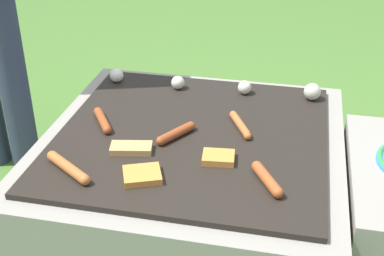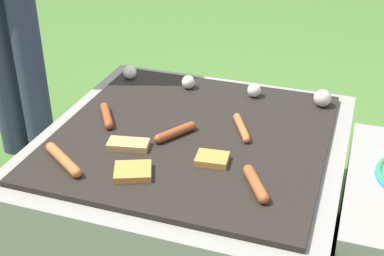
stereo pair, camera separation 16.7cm
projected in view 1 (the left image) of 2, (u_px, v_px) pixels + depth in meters
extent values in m
plane|color=#47702D|center=(192.00, 225.00, 1.86)|extent=(14.00, 14.00, 0.00)
cube|color=gray|center=(192.00, 184.00, 1.78)|extent=(0.94, 0.94, 0.35)
cube|color=black|center=(192.00, 136.00, 1.69)|extent=(0.83, 0.83, 0.02)
cylinder|color=#2D334C|center=(13.00, 79.00, 2.02)|extent=(0.11, 0.11, 0.76)
cylinder|color=#93421E|center=(176.00, 133.00, 1.66)|extent=(0.09, 0.12, 0.03)
sphere|color=#93421E|center=(191.00, 126.00, 1.70)|extent=(0.03, 0.03, 0.03)
sphere|color=#93421E|center=(161.00, 141.00, 1.62)|extent=(0.03, 0.03, 0.03)
cylinder|color=#B7602D|center=(240.00, 125.00, 1.71)|extent=(0.09, 0.14, 0.02)
sphere|color=#B7602D|center=(233.00, 114.00, 1.77)|extent=(0.02, 0.02, 0.02)
sphere|color=#B7602D|center=(248.00, 135.00, 1.65)|extent=(0.02, 0.02, 0.02)
cylinder|color=#B7602D|center=(68.00, 167.00, 1.49)|extent=(0.16, 0.12, 0.03)
sphere|color=#B7602D|center=(85.00, 180.00, 1.44)|extent=(0.03, 0.03, 0.03)
sphere|color=#B7602D|center=(52.00, 156.00, 1.54)|extent=(0.03, 0.03, 0.03)
cylinder|color=#A34C23|center=(267.00, 179.00, 1.44)|extent=(0.09, 0.13, 0.03)
sphere|color=#A34C23|center=(278.00, 193.00, 1.39)|extent=(0.03, 0.03, 0.03)
sphere|color=#A34C23|center=(257.00, 166.00, 1.49)|extent=(0.03, 0.03, 0.03)
cylinder|color=#93421E|center=(102.00, 120.00, 1.73)|extent=(0.10, 0.13, 0.03)
sphere|color=#93421E|center=(107.00, 130.00, 1.67)|extent=(0.03, 0.03, 0.03)
sphere|color=#93421E|center=(98.00, 111.00, 1.78)|extent=(0.03, 0.03, 0.03)
cube|color=tan|center=(131.00, 148.00, 1.59)|extent=(0.13, 0.08, 0.02)
cube|color=#D18438|center=(142.00, 175.00, 1.46)|extent=(0.13, 0.12, 0.02)
cube|color=#D18438|center=(218.00, 158.00, 1.54)|extent=(0.10, 0.08, 0.02)
sphere|color=silver|center=(117.00, 75.00, 2.01)|extent=(0.05, 0.05, 0.05)
sphere|color=beige|center=(178.00, 82.00, 1.96)|extent=(0.05, 0.05, 0.05)
sphere|color=beige|center=(245.00, 87.00, 1.92)|extent=(0.05, 0.05, 0.05)
sphere|color=beige|center=(312.00, 92.00, 1.88)|extent=(0.06, 0.06, 0.06)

